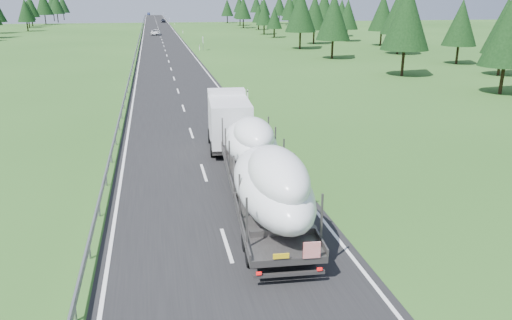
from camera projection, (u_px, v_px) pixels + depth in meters
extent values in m
plane|color=#26501A|center=(227.00, 245.00, 20.17)|extent=(400.00, 400.00, 0.00)
cube|color=black|center=(163.00, 42.00, 113.35)|extent=(10.00, 400.00, 0.02)
cube|color=slate|center=(139.00, 40.00, 112.16)|extent=(0.08, 400.00, 0.32)
cylinder|color=slate|center=(89.00, 251.00, 19.07)|extent=(0.10, 0.10, 0.60)
cube|color=silver|center=(247.00, 94.00, 49.22)|extent=(0.12, 0.07, 1.00)
cube|color=black|center=(247.00, 91.00, 49.12)|extent=(0.13, 0.08, 0.12)
cube|color=silver|center=(199.00, 48.00, 95.81)|extent=(0.12, 0.07, 1.00)
cube|color=black|center=(199.00, 46.00, 95.71)|extent=(0.13, 0.08, 0.12)
cube|color=silver|center=(183.00, 32.00, 142.40)|extent=(0.12, 0.07, 1.00)
cube|color=black|center=(183.00, 30.00, 142.30)|extent=(0.13, 0.08, 0.12)
cube|color=silver|center=(174.00, 23.00, 188.99)|extent=(0.12, 0.07, 1.00)
cube|color=black|center=(174.00, 23.00, 188.89)|extent=(0.13, 0.08, 0.12)
cube|color=silver|center=(169.00, 18.00, 235.58)|extent=(0.12, 0.07, 1.00)
cube|color=black|center=(169.00, 18.00, 235.48)|extent=(0.13, 0.08, 0.12)
cube|color=silver|center=(166.00, 15.00, 282.17)|extent=(0.12, 0.07, 1.00)
cube|color=black|center=(166.00, 15.00, 282.07)|extent=(0.13, 0.08, 0.12)
cube|color=silver|center=(164.00, 13.00, 328.76)|extent=(0.12, 0.07, 1.00)
cube|color=black|center=(164.00, 12.00, 328.66)|extent=(0.13, 0.08, 0.12)
cylinder|color=slate|center=(203.00, 45.00, 95.78)|extent=(0.08, 0.08, 2.00)
cube|color=silver|center=(203.00, 40.00, 95.48)|extent=(0.05, 0.90, 1.20)
cylinder|color=black|center=(500.00, 63.00, 64.11)|extent=(0.36, 0.36, 3.32)
cone|color=black|center=(505.00, 26.00, 62.68)|extent=(5.16, 5.16, 6.91)
cylinder|color=black|center=(457.00, 53.00, 75.43)|extent=(0.36, 0.36, 3.24)
cone|color=black|center=(461.00, 22.00, 74.04)|extent=(5.04, 5.04, 6.75)
cylinder|color=black|center=(398.00, 42.00, 88.67)|extent=(0.36, 0.36, 4.17)
cone|color=black|center=(401.00, 8.00, 86.88)|extent=(6.49, 6.49, 8.69)
cylinder|color=black|center=(381.00, 37.00, 105.00)|extent=(0.36, 0.36, 3.61)
cone|color=black|center=(383.00, 12.00, 103.45)|extent=(5.61, 5.61, 7.51)
cylinder|color=black|center=(347.00, 34.00, 115.72)|extent=(0.36, 0.36, 3.20)
cone|color=black|center=(348.00, 14.00, 114.35)|extent=(4.99, 4.99, 6.68)
cylinder|color=black|center=(341.00, 30.00, 131.08)|extent=(0.36, 0.36, 3.19)
cone|color=black|center=(342.00, 13.00, 129.71)|extent=(4.96, 4.96, 6.65)
cylinder|color=black|center=(323.00, 26.00, 141.40)|extent=(0.36, 0.36, 3.99)
cone|color=black|center=(324.00, 6.00, 139.69)|extent=(6.20, 6.20, 8.31)
cylinder|color=black|center=(290.00, 24.00, 158.67)|extent=(0.36, 0.36, 3.48)
cone|color=black|center=(290.00, 8.00, 157.18)|extent=(5.41, 5.41, 7.24)
cylinder|color=black|center=(295.00, 22.00, 167.14)|extent=(0.36, 0.36, 4.00)
cone|color=black|center=(295.00, 5.00, 165.42)|extent=(6.23, 6.23, 8.34)
cylinder|color=black|center=(289.00, 20.00, 185.87)|extent=(0.36, 0.36, 3.80)
cone|color=black|center=(289.00, 5.00, 184.24)|extent=(5.92, 5.92, 7.92)
cylinder|color=black|center=(279.00, 19.00, 195.33)|extent=(0.36, 0.36, 3.73)
cone|color=black|center=(279.00, 5.00, 193.73)|extent=(5.81, 5.81, 7.78)
cylinder|color=black|center=(264.00, 18.00, 206.78)|extent=(0.36, 0.36, 3.43)
cone|color=black|center=(264.00, 6.00, 205.31)|extent=(5.33, 5.33, 7.14)
cylinder|color=black|center=(262.00, 17.00, 222.82)|extent=(0.36, 0.36, 3.07)
cone|color=black|center=(262.00, 7.00, 221.51)|extent=(4.77, 4.77, 6.39)
cylinder|color=black|center=(256.00, 15.00, 235.27)|extent=(0.36, 0.36, 3.81)
cone|color=black|center=(256.00, 4.00, 233.63)|extent=(5.93, 5.93, 7.94)
cylinder|color=black|center=(239.00, 15.00, 245.97)|extent=(0.36, 0.36, 3.71)
cone|color=black|center=(239.00, 4.00, 244.38)|extent=(5.78, 5.78, 7.74)
cylinder|color=black|center=(502.00, 78.00, 51.62)|extent=(0.36, 0.36, 3.41)
cone|color=black|center=(509.00, 30.00, 50.16)|extent=(5.31, 5.31, 7.11)
cylinder|color=black|center=(403.00, 61.00, 63.76)|extent=(0.36, 0.36, 3.90)
cone|color=black|center=(407.00, 17.00, 62.09)|extent=(6.07, 6.07, 8.13)
cylinder|color=black|center=(332.00, 48.00, 82.17)|extent=(0.36, 0.36, 3.58)
cone|color=black|center=(334.00, 16.00, 80.64)|extent=(5.58, 5.58, 7.47)
cylinder|color=black|center=(300.00, 39.00, 98.09)|extent=(0.36, 0.36, 3.87)
cone|color=black|center=(301.00, 10.00, 96.43)|extent=(6.02, 6.02, 8.07)
cylinder|color=black|center=(314.00, 36.00, 109.06)|extent=(0.36, 0.36, 3.55)
cone|color=black|center=(315.00, 12.00, 107.54)|extent=(5.53, 5.53, 7.40)
cylinder|color=black|center=(274.00, 32.00, 127.03)|extent=(0.36, 0.36, 2.58)
cone|color=black|center=(274.00, 18.00, 125.93)|extent=(4.02, 4.02, 5.39)
cylinder|color=black|center=(264.00, 29.00, 138.11)|extent=(0.36, 0.36, 2.95)
cone|color=black|center=(264.00, 14.00, 136.84)|extent=(4.59, 4.59, 6.15)
cylinder|color=black|center=(258.00, 25.00, 158.57)|extent=(0.36, 0.36, 2.65)
cone|color=black|center=(259.00, 13.00, 157.43)|extent=(4.13, 4.13, 5.53)
cylinder|color=black|center=(243.00, 23.00, 167.74)|extent=(0.36, 0.36, 3.46)
cone|color=black|center=(243.00, 8.00, 166.26)|extent=(5.38, 5.38, 7.21)
cylinder|color=black|center=(240.00, 21.00, 183.33)|extent=(0.36, 0.36, 3.09)
cone|color=black|center=(240.00, 9.00, 182.00)|extent=(4.80, 4.80, 6.43)
cylinder|color=black|center=(227.00, 19.00, 202.72)|extent=(0.36, 0.36, 3.19)
cone|color=black|center=(227.00, 7.00, 201.35)|extent=(4.97, 4.97, 6.66)
cylinder|color=black|center=(27.00, 26.00, 151.19)|extent=(0.36, 0.36, 3.24)
cone|color=black|center=(25.00, 10.00, 149.80)|extent=(5.04, 5.04, 6.75)
cylinder|color=black|center=(29.00, 23.00, 168.61)|extent=(0.36, 0.36, 3.07)
cone|color=black|center=(27.00, 10.00, 167.29)|extent=(4.78, 4.78, 6.40)
cylinder|color=black|center=(32.00, 21.00, 177.97)|extent=(0.36, 0.36, 3.75)
cone|color=black|center=(30.00, 6.00, 176.36)|extent=(5.83, 5.83, 7.81)
cylinder|color=black|center=(45.00, 19.00, 190.32)|extent=(0.36, 0.36, 4.21)
cone|color=black|center=(43.00, 3.00, 188.51)|extent=(6.56, 6.56, 8.78)
cylinder|color=black|center=(58.00, 17.00, 206.16)|extent=(0.36, 0.36, 4.05)
cone|color=black|center=(56.00, 3.00, 204.43)|extent=(6.30, 6.30, 8.44)
cylinder|color=black|center=(54.00, 16.00, 217.96)|extent=(0.36, 0.36, 4.13)
cone|color=black|center=(52.00, 3.00, 216.19)|extent=(6.43, 6.43, 8.61)
cylinder|color=black|center=(64.00, 16.00, 230.25)|extent=(0.36, 0.36, 3.78)
cone|color=black|center=(62.00, 4.00, 228.62)|extent=(5.88, 5.88, 7.88)
cube|color=silver|center=(229.00, 121.00, 32.34)|extent=(2.87, 5.22, 2.83)
cube|color=black|center=(224.00, 106.00, 34.58)|extent=(2.33, 0.24, 1.42)
cube|color=silver|center=(224.00, 91.00, 33.93)|extent=(2.61, 1.38, 0.30)
cube|color=#504D4C|center=(232.00, 146.00, 31.82)|extent=(2.73, 3.20, 0.25)
cylinder|color=black|center=(209.00, 136.00, 34.25)|extent=(0.42, 1.03, 1.01)
cylinder|color=black|center=(242.00, 134.00, 34.69)|extent=(0.42, 1.03, 1.01)
cylinder|color=black|center=(215.00, 149.00, 31.23)|extent=(0.42, 1.03, 1.01)
cylinder|color=black|center=(251.00, 147.00, 31.68)|extent=(0.42, 1.03, 1.01)
cube|color=#504D4C|center=(260.00, 188.00, 23.69)|extent=(3.69, 14.31, 0.26)
cube|color=#504D4C|center=(232.00, 185.00, 23.35)|extent=(1.02, 14.13, 0.24)
cube|color=#504D4C|center=(288.00, 181.00, 23.87)|extent=(1.02, 14.13, 0.24)
cube|color=#504D4C|center=(259.00, 223.00, 17.44)|extent=(0.08, 0.08, 1.92)
cube|color=#504D4C|center=(332.00, 217.00, 17.95)|extent=(0.08, 0.08, 1.92)
cube|color=#504D4C|center=(246.00, 198.00, 19.70)|extent=(0.08, 0.08, 1.92)
cube|color=#504D4C|center=(311.00, 193.00, 20.22)|extent=(0.08, 0.08, 1.92)
cube|color=#504D4C|center=(236.00, 177.00, 21.96)|extent=(0.08, 0.08, 1.92)
cube|color=#504D4C|center=(295.00, 173.00, 22.48)|extent=(0.08, 0.08, 1.92)
cube|color=#504D4C|center=(228.00, 160.00, 24.23)|extent=(0.08, 0.08, 1.92)
cube|color=#504D4C|center=(282.00, 157.00, 24.74)|extent=(0.08, 0.08, 1.92)
cube|color=#504D4C|center=(221.00, 147.00, 26.49)|extent=(0.08, 0.08, 1.92)
cube|color=#504D4C|center=(271.00, 144.00, 27.00)|extent=(0.08, 0.08, 1.92)
cube|color=#504D4C|center=(216.00, 135.00, 28.75)|extent=(0.08, 0.08, 1.92)
cube|color=#504D4C|center=(261.00, 133.00, 29.26)|extent=(0.08, 0.08, 1.92)
cylinder|color=black|center=(262.00, 253.00, 18.52)|extent=(0.47, 1.04, 1.01)
cylinder|color=black|center=(319.00, 247.00, 18.94)|extent=(0.47, 1.04, 1.01)
cylinder|color=black|center=(255.00, 239.00, 19.65)|extent=(0.47, 1.04, 1.01)
cylinder|color=black|center=(309.00, 233.00, 20.07)|extent=(0.47, 1.04, 1.01)
cube|color=#504D4C|center=(302.00, 273.00, 17.29)|extent=(2.53, 0.29, 0.12)
cube|color=red|center=(325.00, 248.00, 17.08)|extent=(0.61, 0.08, 0.61)
cube|color=yellow|center=(295.00, 255.00, 16.93)|extent=(0.56, 0.08, 0.18)
cube|color=red|center=(273.00, 273.00, 16.97)|extent=(0.19, 0.07, 0.10)
cube|color=red|center=(332.00, 267.00, 17.38)|extent=(0.19, 0.07, 0.10)
ellipsoid|color=white|center=(277.00, 186.00, 20.26)|extent=(3.37, 8.08, 2.40)
ellipsoid|color=white|center=(283.00, 174.00, 19.08)|extent=(2.49, 5.14, 1.92)
ellipsoid|color=white|center=(246.00, 144.00, 26.72)|extent=(3.09, 6.59, 2.08)
ellipsoid|color=white|center=(249.00, 134.00, 25.75)|extent=(2.29, 4.20, 1.66)
imported|color=silver|center=(156.00, 32.00, 135.66)|extent=(2.66, 5.34, 1.46)
imported|color=black|center=(163.00, 21.00, 206.86)|extent=(2.10, 4.46, 1.48)
imported|color=#182044|center=(149.00, 14.00, 298.66)|extent=(1.63, 4.60, 1.51)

